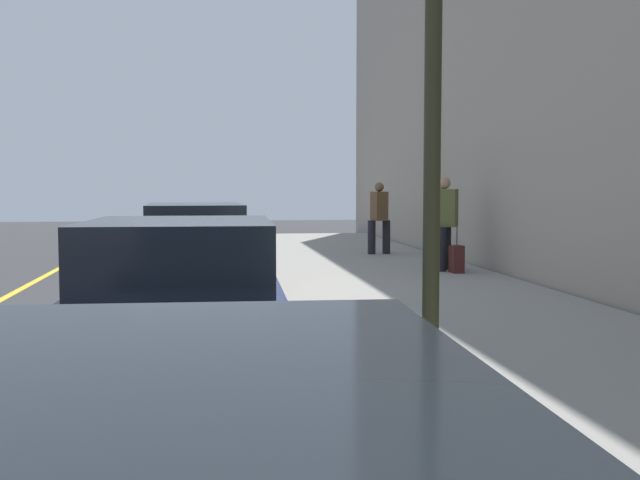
{
  "coord_description": "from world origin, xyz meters",
  "views": [
    {
      "loc": [
        -12.82,
        -0.14,
        1.81
      ],
      "look_at": [
        -0.13,
        -1.95,
        0.91
      ],
      "focal_mm": 42.88,
      "sensor_mm": 36.0,
      "label": 1
    }
  ],
  "objects": [
    {
      "name": "pedestrian_brown_coat",
      "position": [
        5.55,
        -4.23,
        1.09
      ],
      "size": [
        0.51,
        0.58,
        1.76
      ],
      "color": "black",
      "rests_on": "sidewalk"
    },
    {
      "name": "rolling_suitcase",
      "position": [
        1.31,
        -4.82,
        0.42
      ],
      "size": [
        0.34,
        0.22,
        0.89
      ],
      "color": "#471E19",
      "rests_on": "sidewalk"
    },
    {
      "name": "pedestrian_olive_coat",
      "position": [
        1.77,
        -4.7,
        1.14
      ],
      "size": [
        0.55,
        0.59,
        1.85
      ],
      "color": "black",
      "rests_on": "sidewalk"
    },
    {
      "name": "traffic_light_pole",
      "position": [
        -7.64,
        -1.67,
        3.06
      ],
      "size": [
        0.35,
        0.26,
        4.3
      ],
      "color": "#2D2D19",
      "rests_on": "sidewalk"
    },
    {
      "name": "lane_stripe_centre",
      "position": [
        0.0,
        3.2,
        0.0
      ],
      "size": [
        28.0,
        0.14,
        0.01
      ],
      "primitive_type": "cube",
      "color": "gold",
      "rests_on": "ground"
    },
    {
      "name": "sidewalk",
      "position": [
        0.0,
        -3.3,
        0.07
      ],
      "size": [
        28.0,
        4.6,
        0.15
      ],
      "primitive_type": "cube",
      "color": "gray",
      "rests_on": "ground"
    },
    {
      "name": "parked_car_navy",
      "position": [
        -5.82,
        0.13,
        0.76
      ],
      "size": [
        4.19,
        1.99,
        1.51
      ],
      "color": "black",
      "rests_on": "ground"
    },
    {
      "name": "parked_car_charcoal",
      "position": [
        0.62,
        0.15,
        0.76
      ],
      "size": [
        4.66,
        2.02,
        1.51
      ],
      "color": "black",
      "rests_on": "ground"
    },
    {
      "name": "ground_plane",
      "position": [
        0.0,
        0.0,
        0.0
      ],
      "size": [
        56.0,
        56.0,
        0.0
      ],
      "primitive_type": "plane",
      "color": "#333335"
    }
  ]
}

